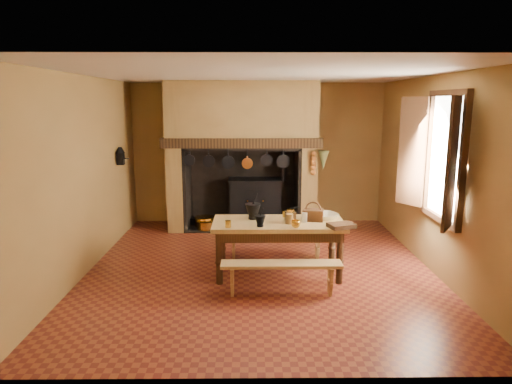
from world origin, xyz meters
TOP-DOWN VIEW (x-y plane):
  - floor at (0.00, 0.00)m, footprint 5.50×5.50m
  - ceiling at (0.00, 0.00)m, footprint 5.50×5.50m
  - back_wall at (0.00, 2.75)m, footprint 5.00×0.02m
  - wall_left at (-2.50, 0.00)m, footprint 0.02×5.50m
  - wall_right at (2.50, 0.00)m, footprint 0.02×5.50m
  - wall_front at (0.00, -2.75)m, footprint 5.00×0.02m
  - chimney_breast at (-0.30, 2.31)m, footprint 2.95×0.96m
  - iron_range at (-0.04, 2.45)m, footprint 1.12×0.55m
  - hearth_pans at (-1.05, 2.22)m, footprint 0.51×0.62m
  - hanging_pans at (-0.34, 1.81)m, footprint 1.92×0.29m
  - onion_string at (1.00, 1.79)m, footprint 0.12×0.10m
  - herb_bunch at (1.18, 1.79)m, footprint 0.20×0.20m
  - window at (2.35, -0.40)m, footprint 0.39×1.75m
  - wall_coffee_mill at (-2.42, 1.55)m, footprint 0.23×0.16m
  - work_table at (0.25, -0.29)m, footprint 1.82×0.81m
  - bench_front at (0.25, -0.96)m, footprint 1.53×0.27m
  - bench_back at (0.25, 0.42)m, footprint 1.62×0.28m
  - mortar_large at (-0.10, -0.15)m, footprint 0.22×0.22m
  - mortar_small at (-0.01, -0.54)m, footprint 0.15×0.15m
  - coffee_grinder at (0.42, -0.27)m, footprint 0.19×0.15m
  - brass_mug_a at (-0.44, -0.58)m, footprint 0.09×0.09m
  - brass_mug_b at (0.36, -0.02)m, footprint 0.09×0.09m
  - mixing_bowl at (0.92, -0.17)m, footprint 0.46×0.46m
  - stoneware_crock at (0.39, -0.40)m, footprint 0.11×0.11m
  - glass_jar at (0.61, -0.33)m, footprint 0.08×0.08m
  - wicker_basket at (0.74, -0.23)m, footprint 0.32×0.26m
  - wooden_tray at (1.06, -0.61)m, footprint 0.39×0.34m
  - brass_cup at (0.46, -0.59)m, footprint 0.14×0.14m

SIDE VIEW (x-z plane):
  - floor at x=0.00m, z-range 0.00..0.00m
  - hearth_pans at x=-1.05m, z-range -0.01..0.19m
  - bench_front at x=0.25m, z-range 0.11..0.54m
  - bench_back at x=0.25m, z-range 0.11..0.57m
  - iron_range at x=-0.04m, z-range -0.32..1.28m
  - work_table at x=0.25m, z-range 0.27..1.06m
  - wooden_tray at x=1.06m, z-range 0.79..0.85m
  - mixing_bowl at x=0.92m, z-range 0.79..0.88m
  - brass_mug_b at x=0.36m, z-range 0.79..0.88m
  - brass_mug_a at x=-0.44m, z-range 0.79..0.88m
  - brass_cup at x=0.46m, z-range 0.79..0.89m
  - glass_jar at x=0.61m, z-range 0.79..0.93m
  - stoneware_crock at x=0.39m, z-range 0.79..0.93m
  - coffee_grinder at x=0.42m, z-range 0.76..0.97m
  - mortar_small at x=-0.01m, z-range 0.75..1.00m
  - wicker_basket at x=0.74m, z-range 0.74..1.01m
  - mortar_large at x=-0.10m, z-range 0.73..1.10m
  - onion_string at x=1.00m, z-range 1.10..1.56m
  - hanging_pans at x=-0.34m, z-range 1.23..1.50m
  - herb_bunch at x=1.18m, z-range 1.21..1.56m
  - back_wall at x=0.00m, z-range 0.00..2.80m
  - wall_left at x=-2.50m, z-range 0.00..2.80m
  - wall_right at x=2.50m, z-range 0.00..2.80m
  - wall_front at x=0.00m, z-range 0.00..2.80m
  - wall_coffee_mill at x=-2.42m, z-range 1.36..1.67m
  - window at x=2.35m, z-range 0.82..2.58m
  - chimney_breast at x=-0.30m, z-range 0.41..3.21m
  - ceiling at x=0.00m, z-range 2.80..2.80m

